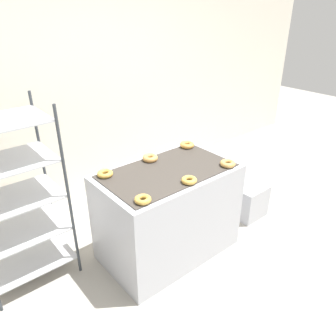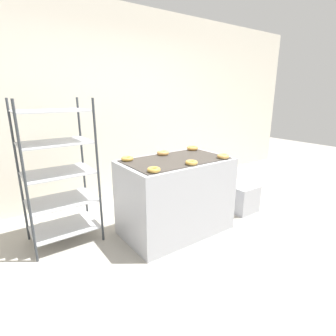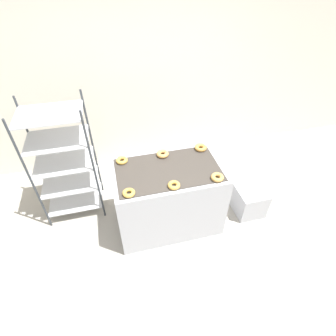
{
  "view_description": "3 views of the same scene",
  "coord_description": "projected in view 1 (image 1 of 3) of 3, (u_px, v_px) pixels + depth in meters",
  "views": [
    {
      "loc": [
        -1.59,
        -1.3,
        2.15
      ],
      "look_at": [
        0.0,
        0.61,
        0.89
      ],
      "focal_mm": 35.0,
      "sensor_mm": 36.0,
      "label": 1
    },
    {
      "loc": [
        -1.7,
        -1.62,
        1.57
      ],
      "look_at": [
        0.0,
        0.76,
        0.73
      ],
      "focal_mm": 28.0,
      "sensor_mm": 36.0,
      "label": 2
    },
    {
      "loc": [
        -0.52,
        -1.47,
        2.71
      ],
      "look_at": [
        0.0,
        0.61,
        0.89
      ],
      "focal_mm": 28.0,
      "sensor_mm": 36.0,
      "label": 3
    }
  ],
  "objects": [
    {
      "name": "wall_back",
      "position": [
        80.0,
        79.0,
        3.6
      ],
      "size": [
        8.0,
        0.05,
        2.8
      ],
      "color": "silver",
      "rests_on": "ground_plane"
    },
    {
      "name": "donut_far_right",
      "position": [
        187.0,
        145.0,
        3.24
      ],
      "size": [
        0.14,
        0.14,
        0.05
      ],
      "primitive_type": "torus",
      "color": "#CA8D40",
      "rests_on": "fryer_machine"
    },
    {
      "name": "donut_far_center",
      "position": [
        150.0,
        158.0,
        2.97
      ],
      "size": [
        0.14,
        0.14,
        0.05
      ],
      "primitive_type": "torus",
      "color": "tan",
      "rests_on": "fryer_machine"
    },
    {
      "name": "baking_rack_cart",
      "position": [
        15.0,
        198.0,
        2.57
      ],
      "size": [
        0.69,
        0.51,
        1.53
      ],
      "color": "#33383D",
      "rests_on": "ground_plane"
    },
    {
      "name": "donut_far_left",
      "position": [
        105.0,
        174.0,
        2.7
      ],
      "size": [
        0.13,
        0.13,
        0.04
      ],
      "primitive_type": "torus",
      "color": "gold",
      "rests_on": "fryer_machine"
    },
    {
      "name": "donut_near_right",
      "position": [
        228.0,
        163.0,
        2.87
      ],
      "size": [
        0.13,
        0.13,
        0.04
      ],
      "primitive_type": "torus",
      "color": "tan",
      "rests_on": "fryer_machine"
    },
    {
      "name": "donut_near_center",
      "position": [
        189.0,
        180.0,
        2.6
      ],
      "size": [
        0.13,
        0.13,
        0.04
      ],
      "primitive_type": "torus",
      "color": "gold",
      "rests_on": "fryer_machine"
    },
    {
      "name": "glaze_bin",
      "position": [
        245.0,
        199.0,
        3.67
      ],
      "size": [
        0.36,
        0.39,
        0.37
      ],
      "color": "#A8AAB2",
      "rests_on": "ground_plane"
    },
    {
      "name": "fryer_machine",
      "position": [
        168.0,
        212.0,
        3.0
      ],
      "size": [
        1.21,
        0.73,
        0.87
      ],
      "color": "#A8AAB2",
      "rests_on": "ground_plane"
    },
    {
      "name": "ground_plane",
      "position": [
        214.0,
        287.0,
        2.77
      ],
      "size": [
        14.0,
        14.0,
        0.0
      ],
      "primitive_type": "plane",
      "color": "#9E998E"
    },
    {
      "name": "donut_near_left",
      "position": [
        143.0,
        199.0,
        2.35
      ],
      "size": [
        0.12,
        0.12,
        0.04
      ],
      "primitive_type": "torus",
      "color": "gold",
      "rests_on": "fryer_machine"
    }
  ]
}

